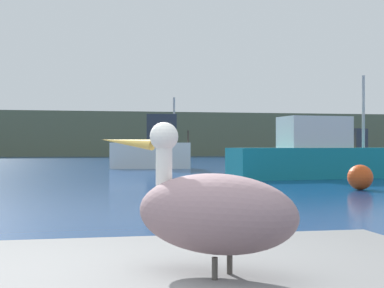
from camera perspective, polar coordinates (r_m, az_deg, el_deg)
The scene contains 6 objects.
hillside_backdrop at distance 74.73m, azimuth -11.22°, elevation 0.93°, with size 140.00×10.94×5.52m, color #5B664C.
pelican at distance 2.93m, azimuth 2.02°, elevation -6.72°, with size 1.06×1.03×0.80m.
fishing_boat_teal at distance 23.19m, azimuth 12.41°, elevation -1.15°, with size 7.28×2.59×4.20m.
fishing_boat_white at distance 32.39m, azimuth -3.92°, elevation -0.45°, with size 4.66×1.93×4.07m.
fishing_boat_yellow at distance 37.99m, azimuth 15.73°, elevation -1.00°, with size 4.83×3.16×4.95m.
mooring_buoy at distance 17.36m, azimuth 16.57°, elevation -3.23°, with size 0.74×0.74×0.74m, color #E54C19.
Camera 1 is at (0.24, -2.70, 1.29)m, focal length 52.99 mm.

